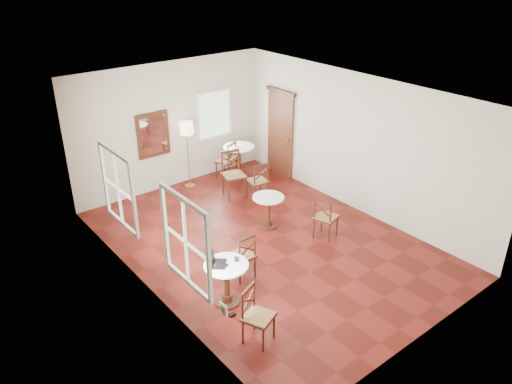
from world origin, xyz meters
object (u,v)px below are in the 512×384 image
chair_back_a (227,160)px  mouse (226,265)px  chair_near_a (242,256)px  floor_lamp (187,133)px  cafe_table_mid (268,208)px  cafe_table_near (227,279)px  cafe_table_back (239,158)px  chair_near_b (257,316)px  laptop (216,262)px  chair_mid_a (258,181)px  chair_back_b (233,174)px  chair_mid_b (325,217)px  water_glass (215,266)px  power_adapter (232,315)px  navy_mug (236,259)px

chair_back_a → mouse: (-2.93, -4.06, 0.30)m
chair_near_a → floor_lamp: size_ratio=0.54×
cafe_table_mid → floor_lamp: 2.86m
mouse → floor_lamp: bearing=69.6°
cafe_table_near → cafe_table_back: (3.18, 3.91, 0.04)m
chair_near_b → chair_near_a: bearing=37.9°
laptop → chair_near_a: bearing=-25.9°
chair_near_a → chair_mid_a: (2.12, 2.21, 0.02)m
chair_near_b → chair_back_b: 4.86m
chair_mid_a → chair_back_b: size_ratio=0.86×
cafe_table_near → chair_back_b: 3.98m
cafe_table_near → chair_mid_a: bearing=43.6°
laptop → mouse: size_ratio=4.28×
chair_back_a → laptop: (-3.01, -3.93, 0.33)m
cafe_table_back → chair_mid_b: 3.47m
chair_mid_b → water_glass: 3.00m
chair_mid_b → floor_lamp: bearing=-4.0°
chair_mid_b → floor_lamp: (-0.85, 3.73, 0.92)m
cafe_table_near → laptop: 0.37m
cafe_table_near → power_adapter: 0.56m
cafe_table_mid → chair_back_a: (0.76, 2.52, 0.05)m
chair_near_a → water_glass: (-0.84, -0.41, 0.36)m
cafe_table_back → water_glass: 5.17m
cafe_table_back → chair_back_b: 1.07m
cafe_table_back → chair_back_a: chair_back_a is taller
cafe_table_near → chair_mid_a: size_ratio=0.82×
chair_near_b → navy_mug: (0.33, 0.95, 0.35)m
cafe_table_back → chair_near_a: chair_near_a is taller
chair_near_b → floor_lamp: bearing=45.9°
cafe_table_back → chair_near_a: size_ratio=0.93×
cafe_table_back → mouse: bearing=-129.1°
chair_near_b → chair_back_b: (2.59, 4.11, 0.09)m
chair_back_a → chair_mid_a: bearing=62.7°
cafe_table_back → chair_back_b: bearing=-133.9°
cafe_table_mid → water_glass: water_glass is taller
chair_back_a → laptop: laptop is taller
navy_mug → chair_near_a: bearing=44.4°
chair_mid_a → mouse: bearing=53.3°
cafe_table_near → chair_back_b: chair_back_b is taller
chair_mid_a → chair_back_a: bearing=-85.7°
mouse → power_adapter: 0.81m
chair_mid_b → power_adapter: bearing=88.3°
chair_back_a → water_glass: size_ratio=10.30×
chair_mid_b → navy_mug: size_ratio=9.42×
chair_near_a → mouse: size_ratio=9.85×
chair_mid_b → navy_mug: bearing=84.0°
laptop → water_glass: (-0.08, -0.09, -0.01)m
cafe_table_back → chair_mid_a: size_ratio=0.89×
laptop → navy_mug: (0.30, -0.12, -0.01)m
chair_back_b → water_glass: chair_back_b is taller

